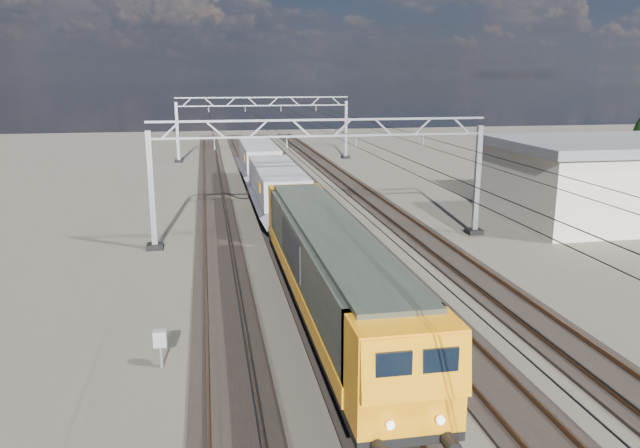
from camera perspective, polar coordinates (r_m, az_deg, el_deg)
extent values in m
plane|color=#2C2821|center=(32.81, 1.45, -3.36)|extent=(160.00, 160.00, 0.00)
cube|color=black|center=(32.15, -9.10, -3.77)|extent=(2.60, 140.00, 0.12)
cube|color=brown|center=(32.10, -10.39, -3.55)|extent=(0.08, 140.00, 0.16)
cube|color=brown|center=(32.12, -7.82, -3.44)|extent=(0.08, 140.00, 0.16)
cube|color=black|center=(32.46, -2.01, -3.44)|extent=(2.60, 140.00, 0.12)
cube|color=brown|center=(32.32, -3.28, -3.23)|extent=(0.08, 140.00, 0.16)
cube|color=brown|center=(32.52, -0.76, -3.11)|extent=(0.08, 140.00, 0.16)
cube|color=black|center=(33.24, 4.83, -3.07)|extent=(2.60, 140.00, 0.12)
cube|color=brown|center=(33.02, 3.63, -2.87)|extent=(0.08, 140.00, 0.16)
cube|color=brown|center=(33.39, 6.03, -2.74)|extent=(0.08, 140.00, 0.16)
cube|color=black|center=(34.48, 11.27, -2.68)|extent=(2.60, 140.00, 0.12)
cube|color=brown|center=(34.18, 10.16, -2.49)|extent=(0.08, 140.00, 0.16)
cube|color=brown|center=(34.70, 12.39, -2.36)|extent=(0.08, 140.00, 0.16)
cube|color=#9A9FA8|center=(35.41, -15.14, 2.92)|extent=(0.30, 0.30, 6.60)
cube|color=#9A9FA8|center=(38.72, 14.17, 3.86)|extent=(0.30, 0.30, 6.60)
cube|color=black|center=(36.09, -14.83, -2.00)|extent=(0.90, 0.90, 0.30)
cube|color=black|center=(39.35, 13.91, -0.67)|extent=(0.90, 0.90, 0.30)
cube|color=#9A9FA8|center=(35.41, 0.18, 9.51)|extent=(19.30, 0.18, 0.12)
cube|color=#9A9FA8|center=(35.48, 0.18, 8.06)|extent=(19.30, 0.18, 0.12)
cube|color=#9A9FA8|center=(34.90, -13.51, 8.35)|extent=(1.03, 0.10, 0.94)
cube|color=#9A9FA8|center=(34.85, -9.57, 8.52)|extent=(1.03, 0.10, 0.94)
cube|color=#9A9FA8|center=(34.97, -5.63, 8.66)|extent=(1.03, 0.10, 0.94)
cube|color=#9A9FA8|center=(35.25, -1.74, 8.75)|extent=(1.03, 0.10, 0.94)
cube|color=#9A9FA8|center=(35.68, 2.08, 8.81)|extent=(1.03, 0.10, 0.94)
cube|color=#9A9FA8|center=(36.26, 5.79, 8.83)|extent=(1.03, 0.10, 0.94)
cube|color=#9A9FA8|center=(36.99, 9.37, 8.81)|extent=(1.03, 0.10, 0.94)
cube|color=#9A9FA8|center=(37.85, 12.80, 8.76)|extent=(1.03, 0.10, 0.94)
cube|color=#9A9FA8|center=(34.93, -9.62, 7.25)|extent=(0.06, 0.06, 0.65)
cube|color=#9A9FA8|center=(35.21, -3.05, 7.47)|extent=(0.06, 0.06, 0.65)
cube|color=#9A9FA8|center=(35.93, 3.34, 7.59)|extent=(0.06, 0.06, 0.65)
cube|color=#9A9FA8|center=(37.08, 9.42, 7.61)|extent=(0.06, 0.06, 0.65)
cube|color=#9A9FA8|center=(71.06, -12.90, 8.15)|extent=(0.30, 0.30, 6.60)
cube|color=#9A9FA8|center=(72.77, 2.37, 8.59)|extent=(0.30, 0.30, 6.60)
cube|color=black|center=(71.41, -12.77, 5.63)|extent=(0.90, 0.90, 0.30)
cube|color=black|center=(73.11, 2.35, 6.13)|extent=(0.90, 0.90, 0.30)
cube|color=#9A9FA8|center=(71.06, -5.24, 11.46)|extent=(19.30, 0.18, 0.12)
cube|color=#9A9FA8|center=(71.10, -5.23, 10.73)|extent=(19.30, 0.18, 0.12)
cube|color=#9A9FA8|center=(70.81, -12.07, 10.85)|extent=(1.03, 0.10, 0.94)
cube|color=#9A9FA8|center=(70.79, -10.11, 10.94)|extent=(1.03, 0.10, 0.94)
cube|color=#9A9FA8|center=(70.85, -8.16, 11.01)|extent=(1.03, 0.10, 0.94)
cube|color=#9A9FA8|center=(70.98, -6.21, 11.07)|extent=(1.03, 0.10, 0.94)
cube|color=#9A9FA8|center=(71.20, -4.27, 11.12)|extent=(1.03, 0.10, 0.94)
cube|color=#9A9FA8|center=(71.49, -2.34, 11.15)|extent=(1.03, 0.10, 0.94)
cube|color=#9A9FA8|center=(71.87, -0.43, 11.17)|extent=(1.03, 0.10, 0.94)
cube|color=#9A9FA8|center=(72.31, 1.46, 11.18)|extent=(1.03, 0.10, 0.94)
cube|color=#9A9FA8|center=(70.82, -10.14, 10.31)|extent=(0.06, 0.06, 0.65)
cube|color=#9A9FA8|center=(70.96, -6.86, 10.42)|extent=(0.06, 0.06, 0.65)
cube|color=#9A9FA8|center=(71.33, -3.59, 10.51)|extent=(0.06, 0.06, 0.65)
cube|color=#9A9FA8|center=(71.91, -0.37, 10.56)|extent=(0.06, 0.06, 0.65)
cylinder|color=black|center=(38.94, -9.71, 7.39)|extent=(0.03, 140.00, 0.03)
cylinder|color=black|center=(38.89, -9.74, 8.13)|extent=(0.03, 140.00, 0.03)
cylinder|color=black|center=(39.19, -3.80, 7.59)|extent=(0.03, 140.00, 0.03)
cylinder|color=black|center=(39.14, -3.81, 8.32)|extent=(0.03, 140.00, 0.03)
cylinder|color=black|center=(39.84, 1.97, 7.71)|extent=(0.03, 140.00, 0.03)
cylinder|color=black|center=(39.80, 1.98, 8.43)|extent=(0.03, 140.00, 0.03)
cylinder|color=black|center=(40.88, 7.51, 7.75)|extent=(0.03, 140.00, 0.03)
cylinder|color=black|center=(40.83, 7.53, 8.45)|extent=(0.03, 140.00, 0.03)
cube|color=black|center=(18.70, 4.84, -14.49)|extent=(2.20, 3.60, 0.60)
cube|color=black|center=(30.53, -1.52, -3.18)|extent=(2.20, 3.60, 0.60)
cube|color=black|center=(24.33, 0.85, -6.65)|extent=(2.65, 20.00, 0.25)
cube|color=black|center=(24.47, 0.85, -7.49)|extent=(2.20, 4.50, 0.75)
cube|color=#282E26|center=(23.88, 0.86, -3.45)|extent=(2.65, 17.00, 2.60)
cube|color=orange|center=(23.98, -2.32, -5.90)|extent=(0.04, 17.00, 0.60)
cube|color=orange|center=(24.47, 3.96, -5.52)|extent=(0.04, 17.00, 0.60)
cube|color=black|center=(24.52, -2.70, -2.16)|extent=(0.05, 5.00, 1.40)
cube|color=black|center=(25.01, 3.47, -1.86)|extent=(0.05, 5.00, 1.40)
cube|color=#282E26|center=(23.52, 0.88, -0.26)|extent=(2.25, 18.00, 0.15)
cube|color=orange|center=(15.66, 7.52, -13.01)|extent=(2.65, 1.80, 2.60)
cube|color=orange|center=(14.64, 8.73, -12.86)|extent=(2.60, 0.46, 1.52)
cube|color=black|center=(14.35, 6.75, -12.91)|extent=(0.85, 0.08, 0.75)
cube|color=black|center=(14.69, 10.96, -12.43)|extent=(0.85, 0.08, 0.75)
cylinder|color=black|center=(15.64, 11.91, -19.14)|extent=(0.36, 0.50, 0.36)
cylinder|color=white|center=(14.97, 6.46, -17.82)|extent=(0.20, 0.08, 0.20)
cylinder|color=white|center=(15.32, 10.97, -17.20)|extent=(0.20, 0.08, 0.20)
cube|color=orange|center=(32.57, -2.25, 1.15)|extent=(2.65, 1.80, 2.60)
cube|color=orange|center=(33.39, -2.49, 2.33)|extent=(2.60, 0.46, 1.52)
cube|color=black|center=(33.40, -3.45, 2.49)|extent=(0.85, 0.08, 0.75)
cube|color=black|center=(33.55, -1.58, 2.56)|extent=(0.85, 0.08, 0.75)
cylinder|color=black|center=(33.95, -3.93, -0.79)|extent=(0.36, 0.50, 0.36)
cylinder|color=black|center=(34.17, -1.10, -0.67)|extent=(0.36, 0.50, 0.36)
cylinder|color=white|center=(33.74, -3.51, 0.17)|extent=(0.20, 0.08, 0.20)
cylinder|color=white|center=(33.90, -1.50, 0.26)|extent=(0.20, 0.08, 0.20)
cube|color=black|center=(36.94, -3.13, -0.29)|extent=(2.20, 2.60, 0.55)
cube|color=black|center=(45.68, -4.57, 2.36)|extent=(2.20, 2.60, 0.55)
cube|color=black|center=(41.22, -3.93, 1.66)|extent=(2.40, 13.00, 0.20)
cube|color=gray|center=(40.91, -3.97, 4.02)|extent=(2.80, 12.00, 1.80)
cube|color=#4D4F56|center=(41.04, -5.26, 2.25)|extent=(1.48, 12.00, 1.36)
cube|color=#4D4F56|center=(41.24, -2.63, 2.35)|extent=(1.48, 12.00, 1.36)
cube|color=orange|center=(37.81, -5.60, 3.36)|extent=(0.04, 1.20, 0.50)
cube|color=black|center=(50.77, -5.17, 3.47)|extent=(2.20, 2.60, 0.55)
cube|color=black|center=(59.62, -5.98, 4.94)|extent=(2.20, 2.60, 0.55)
cube|color=black|center=(55.14, -5.62, 4.64)|extent=(2.40, 13.00, 0.20)
cube|color=gray|center=(54.90, -5.66, 6.41)|extent=(2.80, 12.00, 1.80)
cube|color=#4D4F56|center=(55.00, -6.62, 5.08)|extent=(1.48, 12.00, 1.36)
cube|color=#4D4F56|center=(55.15, -4.64, 5.15)|extent=(1.48, 12.00, 1.36)
cube|color=orange|center=(51.82, -6.95, 6.07)|extent=(0.04, 1.20, 0.50)
cube|color=#9A9FA8|center=(21.82, -14.30, -11.68)|extent=(0.08, 0.08, 0.76)
cube|color=#A5A7AC|center=(21.55, -14.41, -10.10)|extent=(0.45, 0.35, 0.55)
cube|color=beige|center=(47.01, 27.12, 3.31)|extent=(18.00, 10.00, 4.80)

